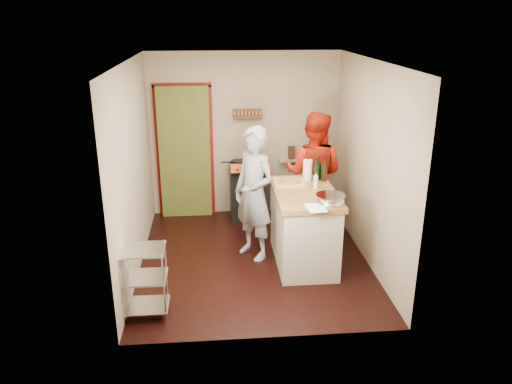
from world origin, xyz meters
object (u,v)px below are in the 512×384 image
Objects in this scene: island at (304,225)px; stove at (249,192)px; person_stripe at (254,194)px; wire_shelving at (145,278)px; person_red at (313,174)px.

stove is at bearing 111.26° from island.
person_stripe is at bearing 160.48° from island.
person_stripe is (-0.64, 0.23, 0.37)m from island.
wire_shelving is (-1.33, -2.62, -0.01)m from stove.
stove is at bearing 63.15° from wire_shelving.
person_red is (2.23, 2.04, 0.47)m from wire_shelving.
person_stripe is (1.29, 1.30, 0.46)m from wire_shelving.
stove is at bearing 140.80° from person_stripe.
wire_shelving is at bearing -82.52° from person_stripe.
stove is 1.17m from person_red.
stove is 0.56× the size of person_stripe.
person_stripe reaches higher than wire_shelving.
person_red reaches higher than stove.
island is at bearing 98.83° from person_red.
person_stripe is at bearing -91.52° from stove.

